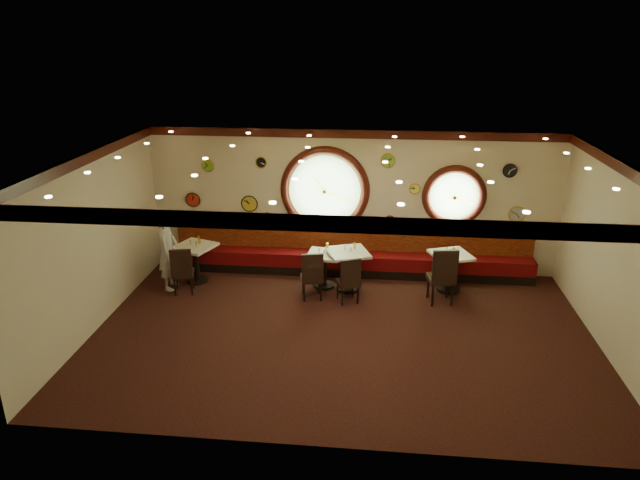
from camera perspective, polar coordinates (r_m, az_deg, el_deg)
The scene contains 50 objects.
floor at distance 10.49m, azimuth 2.20°, elevation -9.33°, with size 9.00×6.00×0.00m, color black.
ceiling at distance 9.32m, azimuth 2.47°, elevation 8.00°, with size 9.00×6.00×0.02m, color gold.
wall_back at distance 12.62m, azimuth 3.21°, elevation 3.82°, with size 9.00×0.02×3.20m, color beige.
wall_front at distance 7.10m, azimuth 0.72°, elevation -10.12°, with size 9.00×0.02×3.20m, color beige.
wall_left at distance 11.00m, azimuth -21.77°, elevation -0.21°, with size 0.02×6.00×3.20m, color beige.
wall_right at distance 10.55m, azimuth 27.53°, elevation -1.98°, with size 0.02×6.00×3.20m, color beige.
molding_back at distance 12.23m, azimuth 3.34°, elevation 10.55°, with size 9.00×0.10×0.18m, color #3B100A.
molding_front at distance 6.51m, azimuth 0.82°, elevation 1.63°, with size 9.00×0.10×0.18m, color #3B100A.
molding_left at distance 10.58m, azimuth -22.59°, elevation 7.46°, with size 0.10×6.00×0.18m, color #3B100A.
molding_right at distance 10.11m, azimuth 28.66°, elevation 5.97°, with size 0.10×6.00×0.18m, color #3B100A.
banquette_base at distance 12.88m, azimuth 3.02°, elevation -2.94°, with size 8.00×0.55×0.20m, color black.
banquette_seat at distance 12.78m, azimuth 3.04°, elevation -1.91°, with size 8.00×0.55×0.30m, color #59070B.
banquette_back at distance 12.84m, azimuth 3.13°, elevation 0.11°, with size 8.00×0.10×0.55m, color #5B070B.
porthole_left_glass at distance 12.59m, azimuth 0.50°, elevation 4.99°, with size 1.66×1.66×0.02m, color #7FAD67.
porthole_left_frame at distance 12.58m, azimuth 0.49°, elevation 4.98°, with size 1.98×1.98×0.18m, color #3B100A.
porthole_left_ring at distance 12.55m, azimuth 0.48°, elevation 4.94°, with size 1.61×1.61×0.03m, color gold.
porthole_right_glass at distance 12.66m, azimuth 13.25°, elevation 4.30°, with size 1.10×1.10×0.02m, color #7FAD67.
porthole_right_frame at distance 12.65m, azimuth 13.26°, elevation 4.28°, with size 1.38×1.38×0.18m, color #3B100A.
porthole_right_ring at distance 12.62m, azimuth 13.27°, elevation 4.24°, with size 1.09×1.09×0.03m, color gold.
wall_clock_0 at distance 12.67m, azimuth 18.45°, elevation 6.61°, with size 0.28×0.28×0.03m, color black.
wall_clock_1 at distance 12.93m, azimuth -5.28°, elevation 2.31°, with size 0.20×0.20×0.03m, color white.
wall_clock_2 at distance 12.97m, azimuth 19.06°, elevation 2.47°, with size 0.34×0.34×0.03m, color silver.
wall_clock_3 at distance 12.92m, azimuth -7.06°, elevation 3.63°, with size 0.36×0.36×0.03m, color gold.
wall_clock_4 at distance 12.34m, azimuth 6.80°, elevation 7.88°, with size 0.30×0.30×0.03m, color #88BB3A.
wall_clock_5 at distance 12.70m, azimuth 7.00°, elevation 1.91°, with size 0.24×0.24×0.03m, color red.
wall_clock_6 at distance 12.51m, azimuth 9.45°, elevation 5.08°, with size 0.22×0.22×0.03m, color #EFEA4F.
wall_clock_7 at distance 13.25m, azimuth -12.58°, elevation 3.94°, with size 0.32×0.32×0.03m, color red.
wall_clock_8 at distance 12.62m, azimuth -5.91°, elevation 7.73°, with size 0.24×0.24×0.03m, color black.
wall_clock_9 at distance 12.93m, azimuth -11.15°, elevation 7.31°, with size 0.26×0.26×0.03m, color #76BB25.
table_a at distance 12.59m, azimuth -12.33°, elevation -1.85°, with size 0.98×0.98×0.84m.
table_b at distance 12.06m, azimuth 0.43°, elevation -2.60°, with size 0.77×0.77×0.77m.
table_c at distance 11.92m, azimuth 2.80°, elevation -2.58°, with size 1.01×1.01×0.87m.
table_d at distance 12.18m, azimuth 12.85°, elevation -2.70°, with size 0.97×0.97×0.83m.
chair_a at distance 12.03m, azimuth -13.63°, elevation -2.73°, with size 0.51×0.51×0.63m.
chair_b at distance 11.45m, azimuth -0.80°, elevation -3.31°, with size 0.52×0.52×0.64m.
chair_c at distance 11.33m, azimuth 2.94°, elevation -3.78°, with size 0.53×0.53×0.61m.
chair_d at distance 11.49m, azimuth 12.19°, elevation -3.21°, with size 0.58×0.58×0.74m.
condiment_a_salt at distance 12.52m, azimuth -12.84°, elevation -0.25°, with size 0.03×0.03×0.10m, color silver.
condiment_b_salt at distance 12.01m, azimuth -0.07°, elevation -0.99°, with size 0.04×0.04×0.10m, color silver.
condiment_c_salt at distance 11.88m, azimuth 2.48°, elevation -0.70°, with size 0.04×0.04×0.11m, color silver.
condiment_d_salt at distance 12.11m, azimuth 12.59°, elevation -0.94°, with size 0.04×0.04×0.11m, color silver.
condiment_a_pepper at distance 12.40m, azimuth -12.26°, elevation -0.40°, with size 0.04×0.04×0.10m, color silver.
condiment_b_pepper at distance 11.95m, azimuth 0.40°, elevation -1.12°, with size 0.03×0.03×0.10m, color silver.
condiment_c_pepper at distance 11.78m, azimuth 3.09°, elevation -0.95°, with size 0.03×0.03×0.09m, color silver.
condiment_d_pepper at distance 12.07m, azimuth 12.98°, elevation -1.07°, with size 0.04×0.04×0.11m, color silver.
condiment_a_bottle at distance 12.53m, azimuth -11.99°, elevation 0.03°, with size 0.06×0.06×0.18m, color gold.
condiment_b_bottle at distance 12.05m, azimuth 0.73°, elevation -0.72°, with size 0.06×0.06×0.18m, color gold.
condiment_c_bottle at distance 11.91m, azimuth 3.48°, elevation -0.57°, with size 0.04×0.04×0.14m, color orange.
condiment_d_bottle at distance 12.06m, azimuth 13.24°, elevation -0.99°, with size 0.05×0.05×0.15m, color gold.
waiter at distance 12.31m, azimuth -14.95°, elevation -1.09°, with size 0.61×0.40×1.67m, color silver.
Camera 1 is at (0.54, -9.08, 5.21)m, focal length 32.00 mm.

